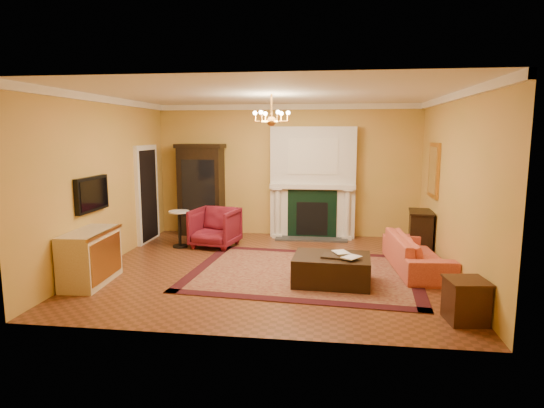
% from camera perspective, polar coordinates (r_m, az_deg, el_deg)
% --- Properties ---
extents(floor, '(6.00, 5.50, 0.02)m').
position_cam_1_polar(floor, '(8.08, -0.06, -8.14)').
color(floor, brown).
rests_on(floor, ground).
extents(ceiling, '(6.00, 5.50, 0.02)m').
position_cam_1_polar(ceiling, '(7.75, -0.07, 13.72)').
color(ceiling, white).
rests_on(ceiling, wall_back).
extents(wall_back, '(6.00, 0.02, 3.00)m').
position_cam_1_polar(wall_back, '(10.50, 1.92, 4.21)').
color(wall_back, '#D99E4D').
rests_on(wall_back, floor).
extents(wall_front, '(6.00, 0.02, 3.00)m').
position_cam_1_polar(wall_front, '(5.08, -4.16, -0.85)').
color(wall_front, '#D99E4D').
rests_on(wall_front, floor).
extents(wall_left, '(0.02, 5.50, 3.00)m').
position_cam_1_polar(wall_left, '(8.70, -20.16, 2.69)').
color(wall_left, '#D99E4D').
rests_on(wall_left, floor).
extents(wall_right, '(0.02, 5.50, 3.00)m').
position_cam_1_polar(wall_right, '(7.96, 21.96, 2.06)').
color(wall_right, '#D99E4D').
rests_on(wall_right, floor).
extents(fireplace, '(1.90, 0.70, 2.50)m').
position_cam_1_polar(fireplace, '(10.31, 5.13, 2.38)').
color(fireplace, silver).
rests_on(fireplace, wall_back).
extents(crown_molding, '(6.00, 5.50, 0.12)m').
position_cam_1_polar(crown_molding, '(8.70, 0.78, 12.73)').
color(crown_molding, white).
rests_on(crown_molding, ceiling).
extents(doorway, '(0.08, 1.05, 2.10)m').
position_cam_1_polar(doorway, '(10.25, -15.37, 1.22)').
color(doorway, silver).
rests_on(doorway, wall_left).
extents(tv_panel, '(0.09, 0.95, 0.58)m').
position_cam_1_polar(tv_panel, '(8.16, -21.64, 1.17)').
color(tv_panel, black).
rests_on(tv_panel, wall_left).
extents(gilt_mirror, '(0.06, 0.76, 1.05)m').
position_cam_1_polar(gilt_mirror, '(9.29, 19.63, 4.01)').
color(gilt_mirror, '#C68933').
rests_on(gilt_mirror, wall_right).
extents(chandelier, '(0.63, 0.55, 0.53)m').
position_cam_1_polar(chandelier, '(7.73, -0.07, 10.75)').
color(chandelier, gold).
rests_on(chandelier, ceiling).
extents(oriental_rug, '(4.04, 3.16, 0.02)m').
position_cam_1_polar(oriental_rug, '(7.84, 4.08, -8.57)').
color(oriental_rug, '#490F10').
rests_on(oriental_rug, floor).
extents(china_cabinet, '(1.04, 0.52, 2.02)m').
position_cam_1_polar(china_cabinet, '(10.67, -8.87, 1.53)').
color(china_cabinet, black).
rests_on(china_cabinet, floor).
extents(wingback_armchair, '(1.01, 0.97, 0.90)m').
position_cam_1_polar(wingback_armchair, '(9.54, -7.16, -2.71)').
color(wingback_armchair, maroon).
rests_on(wingback_armchair, floor).
extents(pedestal_table, '(0.43, 0.43, 0.77)m').
position_cam_1_polar(pedestal_table, '(9.62, -11.53, -2.75)').
color(pedestal_table, black).
rests_on(pedestal_table, floor).
extents(commode, '(0.59, 1.16, 0.85)m').
position_cam_1_polar(commode, '(7.75, -21.85, -6.22)').
color(commode, beige).
rests_on(commode, floor).
extents(coral_sofa, '(0.76, 2.08, 0.80)m').
position_cam_1_polar(coral_sofa, '(8.29, 17.75, -5.21)').
color(coral_sofa, '#D86244').
rests_on(coral_sofa, floor).
extents(end_table, '(0.51, 0.51, 0.53)m').
position_cam_1_polar(end_table, '(6.32, 23.13, -11.22)').
color(end_table, '#36180E').
rests_on(end_table, floor).
extents(console_table, '(0.50, 0.78, 0.81)m').
position_cam_1_polar(console_table, '(9.45, 18.11, -3.46)').
color(console_table, black).
rests_on(console_table, floor).
extents(leather_ottoman, '(1.23, 0.92, 0.44)m').
position_cam_1_polar(leather_ottoman, '(7.27, 7.49, -8.14)').
color(leather_ottoman, black).
rests_on(leather_ottoman, oriental_rug).
extents(ottoman_tray, '(0.47, 0.40, 0.03)m').
position_cam_1_polar(ottoman_tray, '(7.15, 8.03, -6.49)').
color(ottoman_tray, black).
rests_on(ottoman_tray, leather_ottoman).
extents(book_a, '(0.20, 0.11, 0.28)m').
position_cam_1_polar(book_a, '(7.19, 7.92, -5.14)').
color(book_a, gray).
rests_on(book_a, ottoman_tray).
extents(book_b, '(0.18, 0.15, 0.29)m').
position_cam_1_polar(book_b, '(7.05, 9.26, -5.42)').
color(book_b, gray).
rests_on(book_b, ottoman_tray).
extents(topiary_left, '(0.15, 0.15, 0.39)m').
position_cam_1_polar(topiary_left, '(10.28, 1.77, 3.80)').
color(topiary_left, gray).
rests_on(topiary_left, fireplace).
extents(topiary_right, '(0.16, 0.16, 0.43)m').
position_cam_1_polar(topiary_right, '(10.23, 8.41, 3.78)').
color(topiary_right, gray).
rests_on(topiary_right, fireplace).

